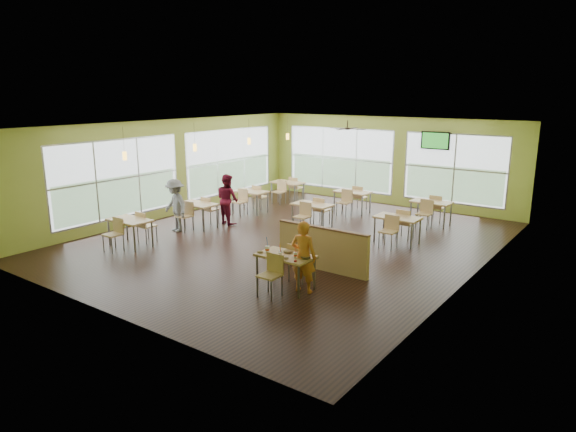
# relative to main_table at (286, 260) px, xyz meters

# --- Properties ---
(room) EXTENTS (12.00, 12.04, 3.20)m
(room) POSITION_rel_main_table_xyz_m (-2.00, 3.00, 0.97)
(room) COLOR black
(room) RESTS_ON ground
(window_bays) EXTENTS (9.24, 10.24, 2.38)m
(window_bays) POSITION_rel_main_table_xyz_m (-4.65, 6.08, 0.85)
(window_bays) COLOR white
(window_bays) RESTS_ON room
(main_table) EXTENTS (1.22, 1.52, 0.87)m
(main_table) POSITION_rel_main_table_xyz_m (0.00, 0.00, 0.00)
(main_table) COLOR tan
(main_table) RESTS_ON floor
(half_wall_divider) EXTENTS (2.40, 0.14, 1.04)m
(half_wall_divider) POSITION_rel_main_table_xyz_m (0.00, 1.45, -0.11)
(half_wall_divider) COLOR tan
(half_wall_divider) RESTS_ON floor
(dining_tables) EXTENTS (6.92, 8.72, 0.87)m
(dining_tables) POSITION_rel_main_table_xyz_m (-3.05, 4.71, -0.00)
(dining_tables) COLOR tan
(dining_tables) RESTS_ON floor
(pendant_lights) EXTENTS (0.11, 7.31, 0.86)m
(pendant_lights) POSITION_rel_main_table_xyz_m (-5.20, 3.68, 1.82)
(pendant_lights) COLOR #2D2119
(pendant_lights) RESTS_ON ceiling
(ceiling_fan) EXTENTS (1.25, 1.25, 0.29)m
(ceiling_fan) POSITION_rel_main_table_xyz_m (-2.00, 6.00, 2.32)
(ceiling_fan) COLOR #2D2119
(ceiling_fan) RESTS_ON ceiling
(tv_backwall) EXTENTS (1.00, 0.07, 0.60)m
(tv_backwall) POSITION_rel_main_table_xyz_m (-0.20, 8.90, 1.82)
(tv_backwall) COLOR black
(tv_backwall) RESTS_ON wall_back
(man_plaid) EXTENTS (0.61, 0.45, 1.53)m
(man_plaid) POSITION_rel_main_table_xyz_m (0.41, 0.07, 0.14)
(man_plaid) COLOR #EC581A
(man_plaid) RESTS_ON floor
(patron_maroon) EXTENTS (0.89, 0.77, 1.58)m
(patron_maroon) POSITION_rel_main_table_xyz_m (-4.74, 3.36, 0.16)
(patron_maroon) COLOR maroon
(patron_maroon) RESTS_ON floor
(patron_grey) EXTENTS (1.13, 0.80, 1.58)m
(patron_grey) POSITION_rel_main_table_xyz_m (-5.37, 1.77, 0.16)
(patron_grey) COLOR slate
(patron_grey) RESTS_ON floor
(cup_blue) EXTENTS (0.11, 0.11, 0.38)m
(cup_blue) POSITION_rel_main_table_xyz_m (-0.40, -0.11, 0.20)
(cup_blue) COLOR white
(cup_blue) RESTS_ON main_table
(cup_yellow) EXTENTS (0.08, 0.08, 0.30)m
(cup_yellow) POSITION_rel_main_table_xyz_m (-0.06, -0.10, 0.18)
(cup_yellow) COLOR white
(cup_yellow) RESTS_ON main_table
(cup_red_near) EXTENTS (0.08, 0.08, 0.30)m
(cup_red_near) POSITION_rel_main_table_xyz_m (0.02, -0.21, 0.18)
(cup_red_near) COLOR white
(cup_red_near) RESTS_ON main_table
(cup_red_far) EXTENTS (0.08, 0.08, 0.30)m
(cup_red_far) POSITION_rel_main_table_xyz_m (0.29, -0.05, 0.18)
(cup_red_far) COLOR white
(cup_red_far) RESTS_ON main_table
(food_basket) EXTENTS (0.22, 0.22, 0.05)m
(food_basket) POSITION_rel_main_table_xyz_m (0.48, 0.04, 0.15)
(food_basket) COLOR black
(food_basket) RESTS_ON main_table
(ketchup_cup) EXTENTS (0.06, 0.06, 0.03)m
(ketchup_cup) POSITION_rel_main_table_xyz_m (0.43, -0.25, 0.13)
(ketchup_cup) COLOR maroon
(ketchup_cup) RESTS_ON main_table
(wrapper_left) EXTENTS (0.15, 0.14, 0.04)m
(wrapper_left) POSITION_rel_main_table_xyz_m (-0.53, -0.20, 0.14)
(wrapper_left) COLOR olive
(wrapper_left) RESTS_ON main_table
(wrapper_mid) EXTENTS (0.27, 0.26, 0.05)m
(wrapper_mid) POSITION_rel_main_table_xyz_m (-0.04, 0.15, 0.15)
(wrapper_mid) COLOR olive
(wrapper_mid) RESTS_ON main_table
(wrapper_right) EXTENTS (0.14, 0.13, 0.03)m
(wrapper_right) POSITION_rel_main_table_xyz_m (0.16, -0.21, 0.14)
(wrapper_right) COLOR olive
(wrapper_right) RESTS_ON main_table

